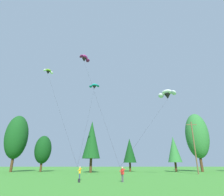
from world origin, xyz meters
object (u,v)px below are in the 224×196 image
Objects in this scene: utility_pole at (194,146)px; parafoil_kite_low_white at (167,94)px; backpack at (79,181)px; parafoil_kite_mid_magenta at (84,59)px; kite_flyer_mid at (122,173)px; parafoil_kite_high_teal at (94,86)px; parafoil_kite_far_lime_white at (48,72)px; kite_flyer_near at (80,172)px.

parafoil_kite_low_white reaches higher than utility_pole.
backpack is at bearing -142.54° from utility_pole.
parafoil_kite_mid_magenta reaches higher than utility_pole.
kite_flyer_mid is 32.97m from parafoil_kite_high_teal.
parafoil_kite_mid_magenta reaches higher than backpack.
parafoil_kite_mid_magenta is 1.44× the size of parafoil_kite_low_white.
parafoil_kite_mid_magenta is at bearing -91.71° from parafoil_kite_high_teal.
utility_pole is at bearing -63.09° from backpack.
parafoil_kite_far_lime_white is at bearing -134.27° from parafoil_kite_high_teal.
backpack is at bearing -145.85° from parafoil_kite_low_white.
kite_flyer_mid is at bearing -42.47° from parafoil_kite_far_lime_white.
kite_flyer_near is 26.14m from parafoil_kite_far_lime_white.
parafoil_kite_far_lime_white is (-15.66, 14.33, 20.84)m from kite_flyer_mid.
utility_pole is 6.27× the size of kite_flyer_mid.
parafoil_kite_mid_magenta reaches higher than kite_flyer_mid.
utility_pole is 23.30m from kite_flyer_mid.
utility_pole is at bearing -20.31° from parafoil_kite_high_teal.
parafoil_kite_high_teal reaches higher than parafoil_kite_mid_magenta.
utility_pole is at bearing 43.75° from parafoil_kite_low_white.
parafoil_kite_low_white is (15.47, -14.64, -7.85)m from parafoil_kite_high_teal.
parafoil_kite_far_lime_white is at bearing -176.87° from utility_pole.
backpack is (-5.04, -0.23, -0.80)m from kite_flyer_mid.
kite_flyer_near is 21.50m from parafoil_kite_low_white.
kite_flyer_near is 30.73m from parafoil_kite_high_teal.
parafoil_kite_mid_magenta is at bearing -159.18° from utility_pole.
parafoil_kite_mid_magenta is 17.37m from parafoil_kite_low_white.
parafoil_kite_high_teal is at bearing 88.29° from parafoil_kite_mid_magenta.
parafoil_kite_low_white is (-6.72, -6.43, 9.07)m from utility_pole.
parafoil_kite_mid_magenta is 50.42× the size of backpack.
kite_flyer_near is 5.88m from kite_flyer_mid.
utility_pole is at bearing 32.43° from kite_flyer_near.
kite_flyer_near is at bearing -88.56° from parafoil_kite_high_teal.
parafoil_kite_far_lime_white is 28.16m from backpack.
kite_flyer_mid is 0.12× the size of parafoil_kite_low_white.
kite_flyer_near and kite_flyer_mid have the same top height.
utility_pole is at bearing 3.13° from parafoil_kite_far_lime_white.
parafoil_kite_low_white is (25.18, -4.68, -7.20)m from parafoil_kite_far_lime_white.
parafoil_kite_low_white is at bearing -66.40° from backpack.
utility_pole is at bearing 20.82° from parafoil_kite_mid_magenta.
kite_flyer_mid is (-16.24, -16.08, -4.57)m from utility_pole.
backpack is at bearing -177.36° from kite_flyer_mid.
parafoil_kite_low_white is at bearing 7.83° from parafoil_kite_mid_magenta.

